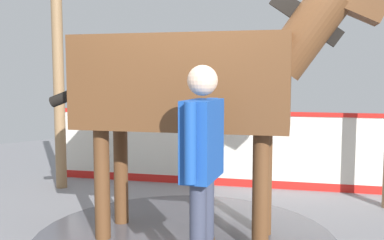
{
  "coord_description": "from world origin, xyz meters",
  "views": [
    {
      "loc": [
        3.3,
        -2.82,
        1.67
      ],
      "look_at": [
        0.3,
        -0.26,
        1.28
      ],
      "focal_mm": 41.32,
      "sensor_mm": 36.0,
      "label": 1
    }
  ],
  "objects": [
    {
      "name": "horse",
      "position": [
        -0.08,
        0.11,
        1.6
      ],
      "size": [
        2.91,
        2.28,
        2.69
      ],
      "rotation": [
        0.0,
        0.0,
        0.64
      ],
      "color": "brown",
      "rests_on": "ground"
    },
    {
      "name": "handler",
      "position": [
        0.77,
        -0.56,
        1.02
      ],
      "size": [
        0.46,
        0.61,
        1.75
      ],
      "rotation": [
        0.0,
        0.0,
        3.7
      ],
      "color": "#47331E",
      "rests_on": "ground"
    },
    {
      "name": "roof_post_far",
      "position": [
        -2.94,
        -0.08,
        1.42
      ],
      "size": [
        0.16,
        0.16,
        2.84
      ],
      "primitive_type": "cylinder",
      "color": "olive",
      "rests_on": "ground"
    },
    {
      "name": "wet_patch",
      "position": [
        -0.17,
        0.03,
        0.0
      ],
      "size": [
        3.14,
        3.14,
        0.0
      ],
      "primitive_type": "cylinder",
      "color": "#4C4C54",
      "rests_on": "ground"
    },
    {
      "name": "barrier_wall",
      "position": [
        -1.5,
        1.82,
        0.53
      ],
      "size": [
        4.39,
        3.28,
        1.15
      ],
      "color": "silver",
      "rests_on": "ground"
    }
  ]
}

